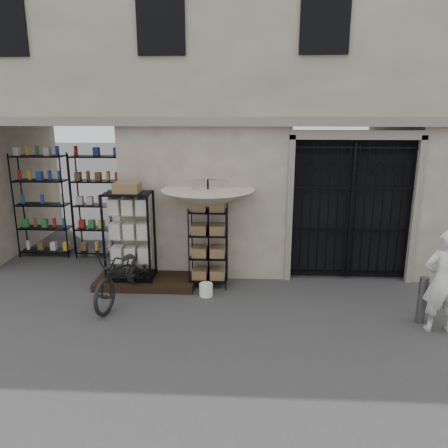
# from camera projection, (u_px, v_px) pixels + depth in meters

# --- Properties ---
(ground) EXTENTS (80.00, 80.00, 0.00)m
(ground) POSITION_uv_depth(u_px,v_px,m) (267.00, 324.00, 7.30)
(ground) COLOR black
(ground) RESTS_ON ground
(main_building) EXTENTS (14.00, 4.00, 9.00)m
(main_building) POSITION_uv_depth(u_px,v_px,m) (265.00, 63.00, 10.02)
(main_building) COLOR #B4A491
(main_building) RESTS_ON ground
(shop_recess) EXTENTS (3.00, 1.70, 3.00)m
(shop_recess) POSITION_uv_depth(u_px,v_px,m) (64.00, 200.00, 9.86)
(shop_recess) COLOR black
(shop_recess) RESTS_ON ground
(shop_shelving) EXTENTS (2.70, 0.50, 2.50)m
(shop_shelving) POSITION_uv_depth(u_px,v_px,m) (72.00, 206.00, 10.40)
(shop_shelving) COLOR black
(shop_shelving) RESTS_ON ground
(iron_gate) EXTENTS (2.50, 0.21, 3.00)m
(iron_gate) POSITION_uv_depth(u_px,v_px,m) (349.00, 208.00, 9.02)
(iron_gate) COLOR black
(iron_gate) RESTS_ON ground
(step_platform) EXTENTS (2.00, 0.90, 0.15)m
(step_platform) POSITION_uv_depth(u_px,v_px,m) (146.00, 281.00, 8.90)
(step_platform) COLOR black
(step_platform) RESTS_ON ground
(display_cabinet) EXTENTS (0.95, 0.66, 1.91)m
(display_cabinet) POSITION_uv_depth(u_px,v_px,m) (130.00, 241.00, 8.68)
(display_cabinet) COLOR black
(display_cabinet) RESTS_ON step_platform
(wire_rack) EXTENTS (0.79, 0.61, 1.66)m
(wire_rack) POSITION_uv_depth(u_px,v_px,m) (208.00, 247.00, 8.70)
(wire_rack) COLOR black
(wire_rack) RESTS_ON ground
(market_umbrella) EXTENTS (2.06, 2.08, 2.60)m
(market_umbrella) POSITION_uv_depth(u_px,v_px,m) (208.00, 194.00, 8.54)
(market_umbrella) COLOR black
(market_umbrella) RESTS_ON ground
(white_bucket) EXTENTS (0.32, 0.32, 0.25)m
(white_bucket) POSITION_uv_depth(u_px,v_px,m) (206.00, 290.00, 8.37)
(white_bucket) COLOR white
(white_bucket) RESTS_ON ground
(bicycle) EXTENTS (0.89, 1.17, 2.00)m
(bicycle) POSITION_uv_depth(u_px,v_px,m) (125.00, 300.00, 8.23)
(bicycle) COLOR black
(bicycle) RESTS_ON ground
(steel_bollard) EXTENTS (0.18, 0.18, 0.80)m
(steel_bollard) POSITION_uv_depth(u_px,v_px,m) (422.00, 300.00, 7.26)
(steel_bollard) COLOR #5F5F60
(steel_bollard) RESTS_ON ground
(shopkeeper) EXTENTS (0.69, 1.73, 0.41)m
(shopkeeper) POSITION_uv_depth(u_px,v_px,m) (437.00, 330.00, 7.09)
(shopkeeper) COLOR silver
(shopkeeper) RESTS_ON ground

